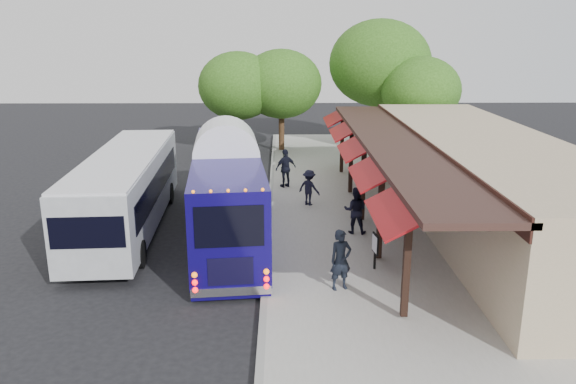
% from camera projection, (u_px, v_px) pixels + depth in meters
% --- Properties ---
extents(ground, '(90.00, 90.00, 0.00)m').
position_uv_depth(ground, '(265.00, 264.00, 18.73)').
color(ground, black).
rests_on(ground, ground).
extents(sidewalk, '(10.00, 40.00, 0.15)m').
position_uv_depth(sidewalk, '(392.00, 222.00, 22.61)').
color(sidewalk, '#9E9B93').
rests_on(sidewalk, ground).
extents(curb, '(0.20, 40.00, 0.16)m').
position_uv_depth(curb, '(269.00, 223.00, 22.56)').
color(curb, gray).
rests_on(curb, ground).
extents(station_shelter, '(8.15, 20.00, 3.60)m').
position_uv_depth(station_shelter, '(479.00, 180.00, 22.17)').
color(station_shelter, tan).
rests_on(station_shelter, ground).
extents(coach_bus, '(3.46, 11.22, 3.53)m').
position_uv_depth(coach_bus, '(227.00, 189.00, 20.69)').
color(coach_bus, '#0F0756').
rests_on(coach_bus, ground).
extents(city_bus, '(3.08, 11.30, 3.00)m').
position_uv_depth(city_bus, '(127.00, 188.00, 21.70)').
color(city_bus, '#95999D').
rests_on(city_bus, ground).
extents(ped_a, '(0.77, 0.63, 1.82)m').
position_uv_depth(ped_a, '(341.00, 260.00, 16.35)').
color(ped_a, black).
rests_on(ped_a, sidewalk).
extents(ped_b, '(0.97, 0.82, 1.78)m').
position_uv_depth(ped_b, '(355.00, 210.00, 21.00)').
color(ped_b, black).
rests_on(ped_b, sidewalk).
extents(ped_c, '(1.18, 0.94, 1.88)m').
position_uv_depth(ped_c, '(286.00, 168.00, 27.32)').
color(ped_c, black).
rests_on(ped_c, sidewalk).
extents(ped_d, '(1.17, 1.05, 1.57)m').
position_uv_depth(ped_d, '(309.00, 188.00, 24.49)').
color(ped_d, black).
rests_on(ped_d, sidewalk).
extents(sign_board, '(0.13, 0.54, 1.18)m').
position_uv_depth(sign_board, '(375.00, 245.00, 17.76)').
color(sign_board, black).
rests_on(sign_board, sidewalk).
extents(tree_left, '(5.09, 5.09, 6.52)m').
position_uv_depth(tree_left, '(281.00, 84.00, 35.29)').
color(tree_left, '#382314').
rests_on(tree_left, ground).
extents(tree_mid, '(6.52, 6.52, 8.35)m').
position_uv_depth(tree_mid, '(380.00, 63.00, 35.97)').
color(tree_mid, '#382314').
rests_on(tree_mid, ground).
extents(tree_right, '(4.80, 4.80, 6.15)m').
position_uv_depth(tree_right, '(421.00, 91.00, 33.81)').
color(tree_right, '#382314').
rests_on(tree_right, ground).
extents(tree_far, '(4.99, 4.99, 6.39)m').
position_uv_depth(tree_far, '(238.00, 86.00, 35.04)').
color(tree_far, '#382314').
rests_on(tree_far, ground).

